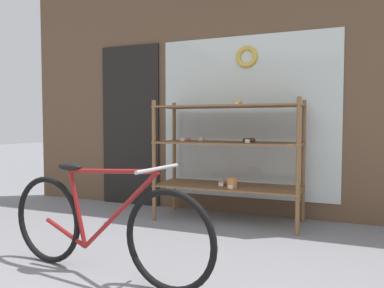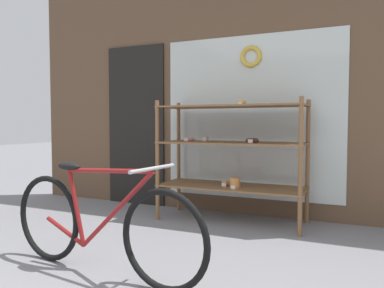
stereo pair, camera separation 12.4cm
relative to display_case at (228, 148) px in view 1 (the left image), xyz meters
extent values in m
cube|color=brown|center=(-0.09, 0.43, 1.01)|extent=(5.75, 0.08, 3.63)
cube|color=silver|center=(0.11, 0.39, 0.34)|extent=(2.10, 0.02, 1.90)
cube|color=black|center=(-1.46, 0.38, 0.24)|extent=(0.84, 0.03, 2.10)
torus|color=gold|center=(0.11, 0.37, 1.04)|extent=(0.26, 0.06, 0.26)
cylinder|color=brown|center=(-0.77, -0.27, -0.14)|extent=(0.04, 0.04, 1.33)
cylinder|color=brown|center=(0.77, -0.27, -0.14)|extent=(0.04, 0.04, 1.33)
cylinder|color=brown|center=(-0.77, 0.27, -0.14)|extent=(0.04, 0.04, 1.33)
cylinder|color=brown|center=(0.77, 0.27, -0.14)|extent=(0.04, 0.04, 1.33)
cube|color=brown|center=(0.00, 0.00, -0.42)|extent=(1.59, 0.59, 0.02)
cube|color=brown|center=(0.00, 0.00, 0.06)|extent=(1.59, 0.59, 0.02)
cube|color=brown|center=(0.00, 0.00, 0.46)|extent=(1.59, 0.59, 0.02)
torus|color=#4C2D1E|center=(0.23, 0.01, 0.09)|extent=(0.14, 0.14, 0.04)
cube|color=white|center=(0.23, -0.07, 0.09)|extent=(0.05, 0.00, 0.04)
ellipsoid|color=beige|center=(-0.37, 0.18, 0.10)|extent=(0.07, 0.06, 0.05)
cube|color=white|center=(-0.37, 0.13, 0.09)|extent=(0.05, 0.00, 0.04)
ellipsoid|color=tan|center=(0.09, 0.06, 0.50)|extent=(0.10, 0.08, 0.07)
cube|color=white|center=(0.09, 0.00, 0.48)|extent=(0.05, 0.00, 0.04)
ellipsoid|color=#AD7F4C|center=(-0.05, -0.02, -0.38)|extent=(0.09, 0.08, 0.07)
cube|color=white|center=(-0.05, -0.08, -0.39)|extent=(0.05, 0.00, 0.04)
cylinder|color=#C67F42|center=(0.08, -0.12, -0.36)|extent=(0.11, 0.11, 0.11)
cube|color=white|center=(0.08, -0.19, -0.39)|extent=(0.05, 0.00, 0.04)
torus|color=pink|center=(-0.55, 0.09, 0.09)|extent=(0.13, 0.13, 0.04)
cube|color=white|center=(-0.55, 0.02, 0.09)|extent=(0.05, 0.00, 0.04)
torus|color=black|center=(-0.95, -1.70, -0.47)|extent=(0.67, 0.12, 0.67)
torus|color=black|center=(0.15, -1.83, -0.47)|extent=(0.67, 0.12, 0.67)
cylinder|color=maroon|center=(-0.25, -1.79, -0.33)|extent=(0.66, 0.11, 0.61)
cylinder|color=maroon|center=(-0.32, -1.78, -0.06)|extent=(0.77, 0.12, 0.07)
cylinder|color=maroon|center=(-0.63, -1.74, -0.35)|extent=(0.17, 0.05, 0.55)
cylinder|color=maroon|center=(-0.76, -1.72, -0.55)|extent=(0.40, 0.08, 0.18)
ellipsoid|color=black|center=(-0.70, -1.73, -0.05)|extent=(0.23, 0.12, 0.06)
cylinder|color=#B2B2B7|center=(0.07, -1.82, -0.02)|extent=(0.08, 0.46, 0.02)
camera|label=1|loc=(1.14, -3.94, 0.27)|focal=35.00mm
camera|label=2|loc=(1.26, -3.89, 0.27)|focal=35.00mm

